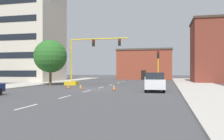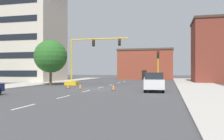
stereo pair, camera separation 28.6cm
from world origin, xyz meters
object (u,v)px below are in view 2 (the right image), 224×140
(tree_left_near, at_px, (51,56))
(traffic_cone_roadside_a, at_px, (113,88))
(traffic_signal_gantry, at_px, (79,70))
(traffic_light_pole_right, at_px, (158,60))
(traffic_cone_roadside_c, at_px, (68,85))
(pickup_truck_white, at_px, (154,82))
(traffic_cone_roadside_b, at_px, (80,87))

(tree_left_near, relative_size, traffic_cone_roadside_a, 11.00)
(traffic_signal_gantry, xyz_separation_m, traffic_light_pole_right, (11.47, -0.81, 1.26))
(traffic_cone_roadside_a, xyz_separation_m, traffic_cone_roadside_c, (-5.94, 1.19, 0.08))
(traffic_light_pole_right, distance_m, pickup_truck_white, 6.90)
(traffic_signal_gantry, bearing_deg, traffic_light_pole_right, -4.04)
(traffic_cone_roadside_b, bearing_deg, traffic_light_pole_right, 33.74)
(tree_left_near, xyz_separation_m, traffic_cone_roadside_c, (5.15, -5.26, -3.90))
(traffic_signal_gantry, xyz_separation_m, pickup_truck_white, (11.28, -7.22, -1.29))
(traffic_cone_roadside_b, height_order, traffic_cone_roadside_c, traffic_cone_roadside_c)
(traffic_light_pole_right, relative_size, traffic_cone_roadside_a, 7.85)
(traffic_signal_gantry, relative_size, tree_left_near, 1.41)
(traffic_cone_roadside_b, distance_m, traffic_cone_roadside_c, 1.84)
(tree_left_near, bearing_deg, traffic_signal_gantry, 11.75)
(traffic_light_pole_right, distance_m, traffic_cone_roadside_c, 12.18)
(tree_left_near, bearing_deg, traffic_cone_roadside_b, -39.84)
(traffic_light_pole_right, distance_m, tree_left_near, 15.67)
(traffic_cone_roadside_b, xyz_separation_m, traffic_cone_roadside_c, (-1.77, 0.52, 0.09))
(traffic_signal_gantry, bearing_deg, tree_left_near, -168.25)
(tree_left_near, xyz_separation_m, traffic_cone_roadside_b, (6.92, -5.77, -4.00))
(traffic_cone_roadside_a, bearing_deg, pickup_truck_white, 1.25)
(traffic_signal_gantry, bearing_deg, pickup_truck_white, -32.62)
(traffic_light_pole_right, relative_size, tree_left_near, 0.71)
(traffic_signal_gantry, height_order, traffic_cone_roadside_c, traffic_signal_gantry)
(pickup_truck_white, xyz_separation_m, traffic_cone_roadside_a, (-4.37, -0.10, -0.68))
(traffic_cone_roadside_a, height_order, traffic_cone_roadside_c, traffic_cone_roadside_c)
(traffic_cone_roadside_c, bearing_deg, tree_left_near, 134.44)
(traffic_light_pole_right, height_order, traffic_cone_roadside_c, traffic_light_pole_right)
(traffic_light_pole_right, xyz_separation_m, traffic_cone_roadside_c, (-10.50, -5.32, -3.15))
(traffic_cone_roadside_a, distance_m, traffic_cone_roadside_b, 4.23)
(traffic_light_pole_right, xyz_separation_m, traffic_cone_roadside_b, (-8.74, -5.83, -3.24))
(traffic_light_pole_right, relative_size, pickup_truck_white, 0.87)
(traffic_cone_roadside_c, bearing_deg, pickup_truck_white, -6.04)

